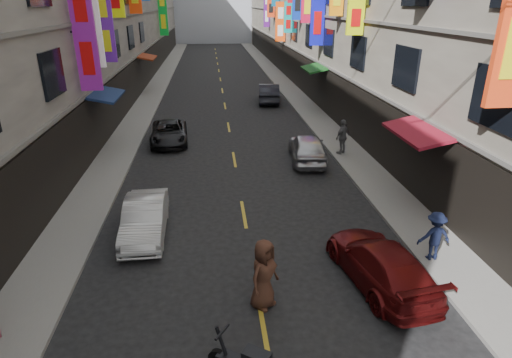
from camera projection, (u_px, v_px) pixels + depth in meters
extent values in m
cube|color=slate|center=(154.00, 91.00, 37.33)|extent=(2.00, 90.00, 0.12)
cube|color=slate|center=(289.00, 89.00, 38.50)|extent=(2.00, 90.00, 0.12)
cube|color=black|center=(141.00, 75.00, 36.69)|extent=(0.12, 85.50, 3.00)
cube|color=#66635E|center=(139.00, 54.00, 36.03)|extent=(0.16, 90.00, 0.14)
cube|color=#66635E|center=(135.00, 14.00, 34.81)|extent=(0.16, 90.00, 0.14)
cube|color=black|center=(300.00, 72.00, 38.04)|extent=(0.12, 85.50, 3.00)
cube|color=#66635E|center=(301.00, 52.00, 37.39)|extent=(0.16, 90.00, 0.14)
cube|color=#66635E|center=(302.00, 13.00, 36.16)|extent=(0.16, 90.00, 0.14)
cube|color=#76167E|center=(84.00, 32.00, 18.61)|extent=(0.96, 0.18, 5.09)
cylinder|color=black|center=(83.00, 32.00, 18.60)|extent=(1.06, 0.08, 0.08)
cube|color=white|center=(94.00, 35.00, 20.43)|extent=(0.80, 0.18, 3.06)
cylinder|color=black|center=(92.00, 35.00, 20.42)|extent=(0.90, 0.08, 0.08)
cube|color=#D5EB0C|center=(357.00, 3.00, 21.52)|extent=(0.88, 0.18, 3.03)
cylinder|color=black|center=(358.00, 3.00, 21.53)|extent=(0.98, 0.08, 0.08)
cube|color=#4E1884|center=(104.00, 24.00, 22.27)|extent=(0.94, 0.18, 3.89)
cylinder|color=black|center=(103.00, 24.00, 22.26)|extent=(1.04, 0.08, 0.08)
cube|color=#1115C8|center=(318.00, 5.00, 28.82)|extent=(0.95, 0.18, 5.29)
cylinder|color=black|center=(319.00, 5.00, 28.82)|extent=(1.05, 0.08, 0.08)
cube|color=#0DA3A2|center=(288.00, 17.00, 40.09)|extent=(0.80, 0.18, 2.77)
cylinder|color=black|center=(289.00, 17.00, 40.10)|extent=(0.90, 0.08, 0.08)
cube|color=#FF4B0E|center=(280.00, 22.00, 43.89)|extent=(1.02, 0.18, 3.84)
cylinder|color=black|center=(281.00, 22.00, 43.89)|extent=(1.12, 0.08, 0.08)
cube|color=#F33E16|center=(271.00, 1.00, 50.13)|extent=(0.90, 0.18, 3.60)
cylinder|color=black|center=(271.00, 1.00, 50.13)|extent=(1.00, 0.08, 0.08)
cube|color=#0C8C28|center=(163.00, 10.00, 51.31)|extent=(1.04, 0.18, 5.75)
cylinder|color=black|center=(162.00, 10.00, 51.30)|extent=(1.14, 0.08, 0.08)
cube|color=#561679|center=(267.00, 8.00, 54.53)|extent=(0.76, 0.18, 4.69)
cylinder|color=black|center=(267.00, 8.00, 54.53)|extent=(0.86, 0.08, 0.08)
cube|color=maroon|center=(417.00, 131.00, 15.37)|extent=(1.39, 3.20, 0.41)
cube|color=navy|center=(106.00, 94.00, 21.48)|extent=(1.39, 3.20, 0.41)
cube|color=#16541B|center=(314.00, 68.00, 30.06)|extent=(1.39, 3.20, 0.41)
cube|color=maroon|center=(147.00, 57.00, 36.17)|extent=(1.39, 3.20, 0.41)
cube|color=gold|center=(263.00, 327.00, 10.39)|extent=(0.12, 2.20, 0.01)
cube|color=gold|center=(244.00, 214.00, 15.90)|extent=(0.12, 2.20, 0.01)
cube|color=gold|center=(234.00, 159.00, 21.41)|extent=(0.12, 2.20, 0.01)
cube|color=gold|center=(229.00, 127.00, 26.92)|extent=(0.12, 2.20, 0.01)
cube|color=gold|center=(225.00, 106.00, 32.43)|extent=(0.12, 2.20, 0.01)
cube|color=gold|center=(222.00, 91.00, 37.94)|extent=(0.12, 2.20, 0.01)
cube|color=gold|center=(220.00, 79.00, 43.45)|extent=(0.12, 2.20, 0.01)
cube|color=gold|center=(219.00, 71.00, 48.96)|extent=(0.12, 2.20, 0.01)
cube|color=gold|center=(218.00, 64.00, 54.47)|extent=(0.12, 2.20, 0.01)
cube|color=gold|center=(217.00, 58.00, 59.97)|extent=(0.12, 2.20, 0.01)
cube|color=gold|center=(216.00, 53.00, 65.48)|extent=(0.12, 2.20, 0.01)
cube|color=gold|center=(215.00, 49.00, 70.99)|extent=(0.12, 2.20, 0.01)
cube|color=black|center=(257.00, 357.00, 8.53)|extent=(0.64, 0.57, 0.22)
cylinder|color=black|center=(223.00, 345.00, 8.89)|extent=(0.34, 0.26, 0.88)
cylinder|color=black|center=(222.00, 332.00, 8.76)|extent=(0.33, 0.45, 0.06)
cylinder|color=black|center=(308.00, 154.00, 21.45)|extent=(0.26, 0.51, 0.50)
cylinder|color=black|center=(309.00, 146.00, 22.63)|extent=(0.26, 0.51, 0.50)
cube|color=black|center=(309.00, 147.00, 21.98)|extent=(0.66, 1.33, 0.18)
cube|color=black|center=(309.00, 139.00, 22.08)|extent=(0.47, 0.62, 0.22)
cylinder|color=black|center=(308.00, 145.00, 21.37)|extent=(0.18, 0.36, 0.88)
cylinder|color=black|center=(309.00, 138.00, 21.24)|extent=(0.50, 0.20, 0.06)
imported|color=silver|center=(145.00, 218.00, 14.27)|extent=(1.41, 3.80, 1.24)
imported|color=black|center=(169.00, 133.00, 23.72)|extent=(2.20, 4.34, 1.18)
imported|color=#5E1010|center=(380.00, 263.00, 11.83)|extent=(2.37, 4.48, 1.24)
imported|color=#B8B8BD|center=(307.00, 148.00, 20.96)|extent=(2.04, 4.21, 1.38)
imported|color=#24252B|center=(269.00, 93.00, 33.31)|extent=(2.03, 4.56, 1.45)
imported|color=#151C3B|center=(435.00, 236.00, 12.67)|extent=(0.99, 0.52, 1.54)
imported|color=slate|center=(343.00, 137.00, 21.57)|extent=(1.19, 1.11, 1.78)
imported|color=#45271B|center=(264.00, 274.00, 10.78)|extent=(1.11, 1.11, 1.91)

